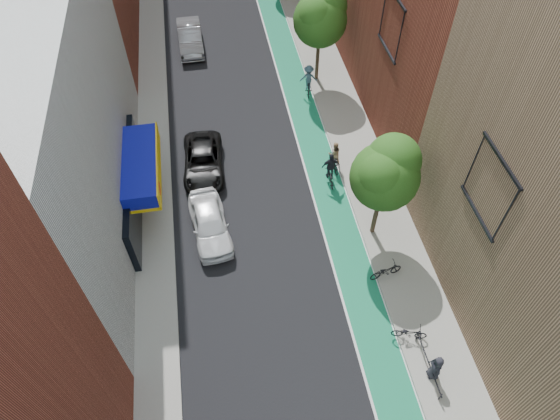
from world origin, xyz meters
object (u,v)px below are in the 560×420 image
parked_car_silver (190,37)px  cyclist_lane_near (334,158)px  parked_car_white (210,223)px  cyclist_lane_far (309,81)px  parked_car_black (203,161)px  cyclist_lane_mid (331,171)px  pedestrian (436,367)px

parked_car_silver → cyclist_lane_near: bearing=-63.1°
parked_car_white → cyclist_lane_far: size_ratio=2.15×
parked_car_black → cyclist_lane_mid: 7.56m
parked_car_black → cyclist_lane_far: (7.70, 6.25, 0.30)m
pedestrian → cyclist_lane_far: bearing=-176.6°
parked_car_black → cyclist_lane_far: bearing=42.1°
cyclist_lane_near → cyclist_lane_far: size_ratio=0.89×
parked_car_black → parked_car_silver: size_ratio=1.00×
parked_car_black → cyclist_lane_mid: size_ratio=2.34×
parked_car_white → cyclist_lane_far: bearing=49.3°
parked_car_silver → pedestrian: pedestrian is taller
cyclist_lane_far → pedestrian: (1.20, -20.68, -0.06)m
parked_car_white → parked_car_black: size_ratio=0.93×
cyclist_lane_mid → pedestrian: bearing=99.4°
parked_car_white → parked_car_black: (0.00, 4.81, -0.10)m
parked_car_silver → cyclist_lane_near: cyclist_lane_near is taller
cyclist_lane_near → cyclist_lane_mid: bearing=62.7°
cyclist_lane_mid → cyclist_lane_far: (0.48, 8.49, 0.13)m
parked_car_white → parked_car_black: parked_car_white is taller
parked_car_white → parked_car_black: 4.82m
cyclist_lane_mid → parked_car_white: bearing=21.2°
cyclist_lane_mid → pedestrian: (1.68, -12.19, 0.07)m
cyclist_lane_far → parked_car_white: bearing=66.0°
parked_car_black → parked_car_silver: 13.43m
cyclist_lane_near → parked_car_black: bearing=-12.0°
parked_car_white → cyclist_lane_near: cyclist_lane_near is taller
cyclist_lane_far → cyclist_lane_mid: bearing=97.5°
parked_car_black → cyclist_lane_near: 7.79m
parked_car_silver → cyclist_lane_far: bearing=-44.0°
parked_car_black → parked_car_white: bearing=-87.0°
parked_car_black → pedestrian: bearing=-55.3°
parked_car_black → cyclist_lane_mid: bearing=-14.2°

